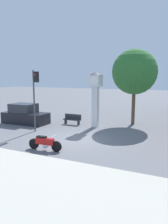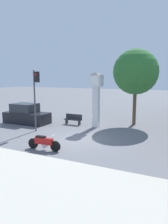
# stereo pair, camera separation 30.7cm
# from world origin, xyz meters

# --- Properties ---
(ground_plane) EXTENTS (120.00, 120.00, 0.00)m
(ground_plane) POSITION_xyz_m (0.00, 0.00, 0.00)
(ground_plane) COLOR slate
(sidewalk_strip) EXTENTS (36.00, 6.00, 0.10)m
(sidewalk_strip) POSITION_xyz_m (0.00, -6.63, 0.05)
(sidewalk_strip) COLOR #BCB7A8
(sidewalk_strip) RESTS_ON ground_plane
(motorcycle) EXTENTS (2.10, 0.46, 0.93)m
(motorcycle) POSITION_xyz_m (-0.76, -2.63, 0.45)
(motorcycle) COLOR black
(motorcycle) RESTS_ON ground_plane
(clock_tower) EXTENTS (1.11, 1.11, 4.55)m
(clock_tower) POSITION_xyz_m (-0.35, 4.10, 3.02)
(clock_tower) COLOR white
(clock_tower) RESTS_ON ground_plane
(traffic_light) EXTENTS (0.50, 0.35, 4.67)m
(traffic_light) POSITION_xyz_m (-3.92, 0.78, 3.19)
(traffic_light) COLOR #47474C
(traffic_light) RESTS_ON ground_plane
(street_tree) EXTENTS (3.88, 3.88, 6.54)m
(street_tree) POSITION_xyz_m (2.30, 6.49, 4.59)
(street_tree) COLOR brown
(street_tree) RESTS_ON ground_plane
(bench) EXTENTS (1.60, 0.44, 0.92)m
(bench) POSITION_xyz_m (-2.54, 4.12, 0.49)
(bench) COLOR #2D2D33
(bench) RESTS_ON ground_plane
(parked_car) EXTENTS (4.20, 1.81, 1.80)m
(parked_car) POSITION_xyz_m (-6.67, 2.76, 0.75)
(parked_car) COLOR black
(parked_car) RESTS_ON ground_plane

